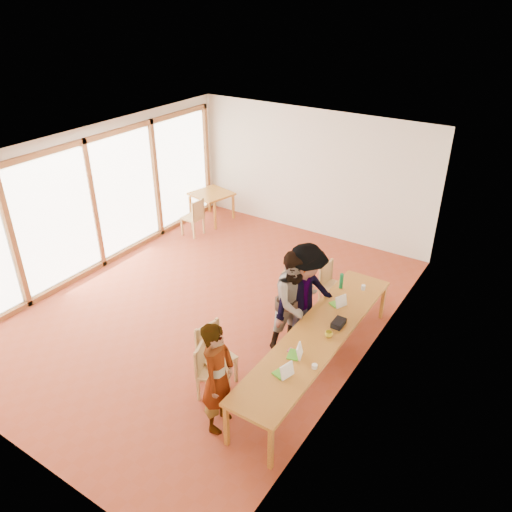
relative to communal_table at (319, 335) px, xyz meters
The scene contains 24 objects.
ground 2.64m from the communal_table, 168.69° to the left, with size 8.00×8.00×0.00m, color #9B3E25.
wall_back 5.21m from the communal_table, 119.06° to the left, with size 6.00×0.10×3.00m, color beige.
wall_right 1.07m from the communal_table, 45.00° to the left, with size 0.10×8.00×3.00m, color beige.
window_wall 5.54m from the communal_table, behind, with size 0.10×8.00×3.00m, color white.
ceiling 3.45m from the communal_table, 168.69° to the left, with size 6.00×8.00×0.04m, color white.
communal_table is the anchor object (origin of this frame).
side_table 6.14m from the communal_table, 142.94° to the left, with size 0.90×0.90×0.75m.
chair_near 1.63m from the communal_table, 141.13° to the right, with size 0.54×0.54×0.52m.
chair_mid 1.75m from the communal_table, 130.92° to the right, with size 0.52×0.52×0.47m.
chair_far 1.56m from the communal_table, 134.68° to the left, with size 0.55×0.55×0.53m.
chair_empty 1.97m from the communal_table, 110.59° to the left, with size 0.46×0.46×0.46m.
chair_spare 5.45m from the communal_table, 149.36° to the left, with size 0.44×0.44×0.49m.
person_near 1.82m from the communal_table, 110.50° to the right, with size 0.61×0.40×1.68m, color gray.
person_mid 0.75m from the communal_table, 149.46° to the left, with size 0.86×0.67×1.78m, color gray.
person_far 0.78m from the communal_table, 135.52° to the left, with size 1.21×0.69×1.87m, color gray.
laptop_near 1.09m from the communal_table, 88.49° to the right, with size 0.26×0.28×0.20m.
laptop_mid 0.66m from the communal_table, 92.25° to the right, with size 0.25×0.27×0.19m.
laptop_far 0.86m from the communal_table, 93.83° to the left, with size 0.28×0.29×0.20m.
yellow_mug 0.19m from the communal_table, ahead, with size 0.12×0.12×0.09m, color gold.
green_bottle 1.39m from the communal_table, 100.79° to the left, with size 0.07×0.07×0.28m, color #13713A.
clear_glass 1.52m from the communal_table, 86.50° to the left, with size 0.07×0.07×0.09m, color silver.
condiment_cup 0.81m from the communal_table, 67.49° to the right, with size 0.08×0.08×0.06m, color white.
pink_phone 0.62m from the communal_table, 104.88° to the right, with size 0.05×0.10×0.01m, color #E13B8C.
black_pouch 0.39m from the communal_table, 63.09° to the left, with size 0.16×0.26×0.09m, color black.
Camera 1 is at (5.02, -6.12, 5.41)m, focal length 35.00 mm.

